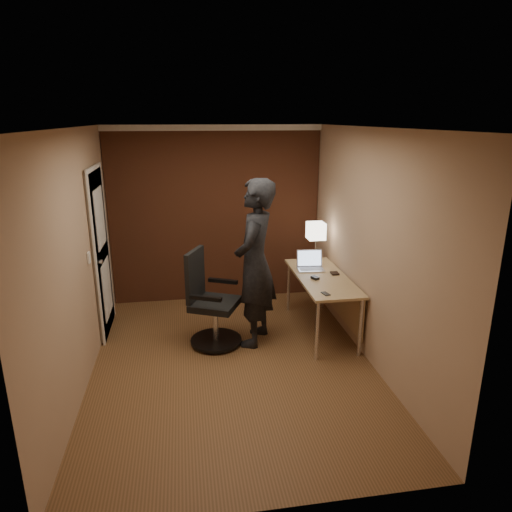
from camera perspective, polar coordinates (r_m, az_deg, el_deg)
name	(u,v)px	position (r m, az deg, el deg)	size (l,w,h in m)	color
room	(198,214)	(6.11, -7.30, 5.26)	(4.00, 4.00, 4.00)	brown
desk	(327,286)	(5.71, 8.89, -3.68)	(0.60, 1.50, 0.73)	tan
desk_lamp	(316,231)	(6.09, 7.50, 3.07)	(0.22, 0.22, 0.54)	silver
laptop	(310,264)	(5.88, 6.78, -0.98)	(0.35, 0.29, 0.23)	silver
mouse	(315,278)	(5.52, 7.39, -2.73)	(0.06, 0.10, 0.03)	black
phone	(326,294)	(5.09, 8.70, -4.68)	(0.06, 0.12, 0.01)	black
wallet	(335,273)	(5.74, 9.81, -2.14)	(0.09, 0.11, 0.02)	black
office_chair	(209,305)	(5.39, -5.84, -6.06)	(0.67, 0.72, 1.12)	black
person	(255,264)	(5.24, -0.14, -0.96)	(0.72, 0.47, 1.96)	black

